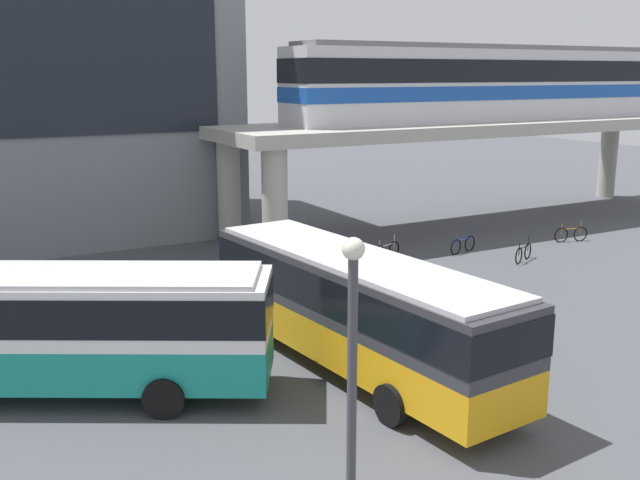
% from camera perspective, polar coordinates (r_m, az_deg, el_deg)
% --- Properties ---
extents(ground_plane, '(120.00, 120.00, 0.00)m').
position_cam_1_polar(ground_plane, '(26.36, -4.18, -4.71)').
color(ground_plane, '#47494F').
extents(elevated_platform, '(28.96, 6.66, 5.55)m').
position_cam_1_polar(elevated_platform, '(39.82, 12.39, 8.04)').
color(elevated_platform, '#ADA89E').
rests_on(elevated_platform, ground_plane).
extents(train, '(25.82, 2.96, 3.84)m').
position_cam_1_polar(train, '(40.86, 14.46, 11.91)').
color(train, silver).
rests_on(train, elevated_platform).
extents(bus_main, '(3.52, 11.22, 3.22)m').
position_cam_1_polar(bus_main, '(19.74, 2.71, -4.74)').
color(bus_main, orange).
rests_on(bus_main, ground_plane).
extents(bus_secondary, '(10.85, 7.67, 3.22)m').
position_cam_1_polar(bus_secondary, '(19.39, -20.52, -5.91)').
color(bus_secondary, teal).
rests_on(bus_secondary, ground_plane).
extents(bicycle_black, '(1.65, 0.80, 1.04)m').
position_cam_1_polar(bicycle_black, '(32.77, 15.63, -0.98)').
color(bicycle_black, black).
rests_on(bicycle_black, ground_plane).
extents(bicycle_brown, '(1.75, 0.52, 1.04)m').
position_cam_1_polar(bicycle_brown, '(37.26, 19.04, 0.44)').
color(bicycle_brown, black).
rests_on(bicycle_brown, ground_plane).
extents(bicycle_blue, '(1.76, 0.47, 1.04)m').
position_cam_1_polar(bicycle_blue, '(33.67, 11.12, -0.38)').
color(bicycle_blue, black).
rests_on(bicycle_blue, ground_plane).
extents(bicycle_silver, '(1.72, 0.62, 1.04)m').
position_cam_1_polar(bicycle_silver, '(32.06, 5.25, -0.85)').
color(bicycle_silver, black).
rests_on(bicycle_silver, ground_plane).
extents(lamp_post, '(0.36, 0.36, 5.55)m').
position_cam_1_polar(lamp_post, '(11.77, 2.53, -10.40)').
color(lamp_post, '#3F3F44').
rests_on(lamp_post, ground_plane).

